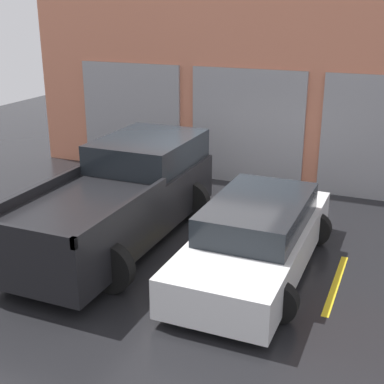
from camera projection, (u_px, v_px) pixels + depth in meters
The scene contains 7 objects.
ground_plane at pixel (212, 224), 11.52m from camera, with size 28.00×28.00×0.00m, color black.
shophouse_building at pixel (260, 75), 13.44m from camera, with size 12.93×0.68×5.67m.
pickup_truck at pixel (121, 197), 10.58m from camera, with size 2.65×5.43×1.81m.
sedan_white at pixel (256, 237), 9.41m from camera, with size 2.19×4.75×1.28m.
parking_stripe_far_left at pixel (57, 231), 11.16m from camera, with size 0.12×2.20×0.01m, color gold.
parking_stripe_left at pixel (182, 255), 10.11m from camera, with size 0.12×2.20×0.01m, color gold.
parking_stripe_centre at pixel (336, 284), 9.06m from camera, with size 0.12×2.20×0.01m, color gold.
Camera 1 is at (3.73, -9.95, 4.51)m, focal length 50.00 mm.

